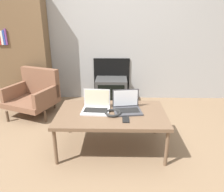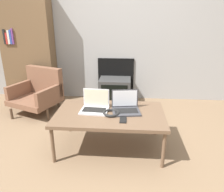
{
  "view_description": "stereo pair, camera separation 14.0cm",
  "coord_description": "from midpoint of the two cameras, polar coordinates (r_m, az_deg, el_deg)",
  "views": [
    {
      "loc": [
        0.05,
        -1.9,
        1.43
      ],
      "look_at": [
        0.0,
        0.56,
        0.51
      ],
      "focal_mm": 35.0,
      "sensor_mm": 36.0,
      "label": 1
    },
    {
      "loc": [
        0.19,
        -1.89,
        1.43
      ],
      "look_at": [
        0.0,
        0.56,
        0.51
      ],
      "focal_mm": 35.0,
      "sensor_mm": 36.0,
      "label": 2
    }
  ],
  "objects": [
    {
      "name": "armchair",
      "position": [
        3.53,
        -20.57,
        0.85
      ],
      "size": [
        0.81,
        0.78,
        0.67
      ],
      "rotation": [
        0.0,
        0.0,
        -0.38
      ],
      "color": "brown",
      "rests_on": "ground_plane"
    },
    {
      "name": "laptop_right",
      "position": [
        2.42,
        2.23,
        -2.76
      ],
      "size": [
        0.33,
        0.29,
        0.22
      ],
      "rotation": [
        0.0,
        0.0,
        0.14
      ],
      "color": "#38383D",
      "rests_on": "table"
    },
    {
      "name": "tv",
      "position": [
        3.74,
        -1.24,
        1.42
      ],
      "size": [
        0.52,
        0.41,
        0.42
      ],
      "color": "#383838",
      "rests_on": "ground_plane"
    },
    {
      "name": "wall_back",
      "position": [
        3.79,
        -0.69,
        18.33
      ],
      "size": [
        7.0,
        0.08,
        2.6
      ],
      "color": "#999999",
      "rests_on": "ground_plane"
    },
    {
      "name": "table",
      "position": [
        2.39,
        -1.83,
        -5.07
      ],
      "size": [
        1.18,
        0.72,
        0.43
      ],
      "color": "brown",
      "rests_on": "ground_plane"
    },
    {
      "name": "headphones",
      "position": [
        2.33,
        -1.43,
        -4.48
      ],
      "size": [
        0.18,
        0.18,
        0.03
      ],
      "color": "black",
      "rests_on": "table"
    },
    {
      "name": "ground_plane",
      "position": [
        2.37,
        -2.05,
        -16.52
      ],
      "size": [
        14.0,
        14.0,
        0.0
      ],
      "primitive_type": "plane",
      "color": "#7A6047"
    },
    {
      "name": "bookshelf",
      "position": [
        3.97,
        -23.29,
        11.16
      ],
      "size": [
        0.83,
        0.32,
        1.8
      ],
      "color": "brown",
      "rests_on": "ground_plane"
    },
    {
      "name": "phone",
      "position": [
        2.21,
        1.8,
        -6.22
      ],
      "size": [
        0.07,
        0.13,
        0.01
      ],
      "color": "black",
      "rests_on": "table"
    },
    {
      "name": "laptop_left",
      "position": [
        2.43,
        -5.83,
        -2.68
      ],
      "size": [
        0.31,
        0.26,
        0.22
      ],
      "rotation": [
        0.0,
        0.0,
        -0.06
      ],
      "color": "silver",
      "rests_on": "table"
    }
  ]
}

